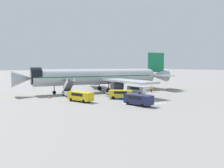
# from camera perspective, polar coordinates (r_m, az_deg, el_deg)

# --- Properties ---
(ground_plane) EXTENTS (600.00, 600.00, 0.00)m
(ground_plane) POSITION_cam_1_polar(r_m,az_deg,el_deg) (57.11, -3.88, -2.06)
(ground_plane) COLOR gray
(apron_leadline_yellow) EXTENTS (76.09, 6.85, 0.01)m
(apron_leadline_yellow) POSITION_cam_1_polar(r_m,az_deg,el_deg) (57.16, -3.60, -2.05)
(apron_leadline_yellow) COLOR gold
(apron_leadline_yellow) RESTS_ON ground_plane
(apron_stand_patch_blue) EXTENTS (4.98, 8.58, 0.01)m
(apron_stand_patch_blue) POSITION_cam_1_polar(r_m,az_deg,el_deg) (47.06, 2.85, -3.53)
(apron_stand_patch_blue) COLOR #2856A8
(apron_stand_patch_blue) RESTS_ON ground_plane
(apron_walkway_bar_0) EXTENTS (0.44, 3.60, 0.01)m
(apron_walkway_bar_0) POSITION_cam_1_polar(r_m,az_deg,el_deg) (38.15, 4.20, -5.50)
(apron_walkway_bar_0) COLOR silver
(apron_walkway_bar_0) RESTS_ON ground_plane
(apron_walkway_bar_1) EXTENTS (0.44, 3.60, 0.01)m
(apron_walkway_bar_1) POSITION_cam_1_polar(r_m,az_deg,el_deg) (38.83, 5.66, -5.33)
(apron_walkway_bar_1) COLOR silver
(apron_walkway_bar_1) RESTS_ON ground_plane
(apron_walkway_bar_2) EXTENTS (0.44, 3.60, 0.01)m
(apron_walkway_bar_2) POSITION_cam_1_polar(r_m,az_deg,el_deg) (39.54, 7.08, -5.16)
(apron_walkway_bar_2) COLOR silver
(apron_walkway_bar_2) RESTS_ON ground_plane
(apron_walkway_bar_3) EXTENTS (0.44, 3.60, 0.01)m
(apron_walkway_bar_3) POSITION_cam_1_polar(r_m,az_deg,el_deg) (40.27, 8.44, -5.00)
(apron_walkway_bar_3) COLOR silver
(apron_walkway_bar_3) RESTS_ON ground_plane
(apron_walkway_bar_4) EXTENTS (0.44, 3.60, 0.01)m
(apron_walkway_bar_4) POSITION_cam_1_polar(r_m,az_deg,el_deg) (41.02, 9.75, -4.83)
(apron_walkway_bar_4) COLOR silver
(apron_walkway_bar_4) RESTS_ON ground_plane
(apron_walkway_bar_5) EXTENTS (0.44, 3.60, 0.01)m
(apron_walkway_bar_5) POSITION_cam_1_polar(r_m,az_deg,el_deg) (41.80, 11.01, -4.67)
(apron_walkway_bar_5) COLOR silver
(apron_walkway_bar_5) RESTS_ON ground_plane
(apron_walkway_bar_6) EXTENTS (0.44, 3.60, 0.01)m
(apron_walkway_bar_6) POSITION_cam_1_polar(r_m,az_deg,el_deg) (42.59, 12.23, -4.52)
(apron_walkway_bar_6) COLOR silver
(apron_walkway_bar_6) RESTS_ON ground_plane
(airliner) EXTENTS (42.91, 35.01, 10.60)m
(airliner) POSITION_cam_1_polar(r_m,az_deg,el_deg) (57.06, -3.05, 1.90)
(airliner) COLOR #B7BCC4
(airliner) RESTS_ON ground_plane
(boarding_stairs_forward) EXTENTS (2.61, 5.38, 4.30)m
(boarding_stairs_forward) POSITION_cam_1_polar(r_m,az_deg,el_deg) (50.01, -11.17, -1.94)
(boarding_stairs_forward) COLOR #ADB2BA
(boarding_stairs_forward) RESTS_ON ground_plane
(fuel_tanker) EXTENTS (9.81, 3.88, 3.48)m
(fuel_tanker) POSITION_cam_1_polar(r_m,az_deg,el_deg) (83.23, -5.99, 1.30)
(fuel_tanker) COLOR #38383D
(fuel_tanker) RESTS_ON ground_plane
(service_van_0) EXTENTS (4.97, 4.19, 1.79)m
(service_van_0) POSITION_cam_1_polar(r_m,az_deg,el_deg) (45.16, 2.24, -2.49)
(service_van_0) COLOR yellow
(service_van_0) RESTS_ON ground_plane
(service_van_1) EXTENTS (3.46, 4.76, 1.92)m
(service_van_1) POSITION_cam_1_polar(r_m,az_deg,el_deg) (52.69, 6.50, -1.39)
(service_van_1) COLOR silver
(service_van_1) RESTS_ON ground_plane
(service_van_2) EXTENTS (3.73, 5.68, 1.86)m
(service_van_2) POSITION_cam_1_polar(r_m,az_deg,el_deg) (41.93, -8.29, -3.04)
(service_van_2) COLOR yellow
(service_van_2) RESTS_ON ground_plane
(service_van_3) EXTENTS (3.25, 5.39, 1.87)m
(service_van_3) POSITION_cam_1_polar(r_m,az_deg,el_deg) (37.76, 6.91, -3.89)
(service_van_3) COLOR #1E234C
(service_van_3) RESTS_ON ground_plane
(baggage_cart) EXTENTS (1.84, 2.78, 0.87)m
(baggage_cart) POSITION_cam_1_polar(r_m,az_deg,el_deg) (52.48, -0.90, -2.38)
(baggage_cart) COLOR gray
(baggage_cart) RESTS_ON ground_plane
(ground_crew_0) EXTENTS (0.47, 0.46, 1.67)m
(ground_crew_0) POSITION_cam_1_polar(r_m,az_deg,el_deg) (58.45, 7.64, -0.99)
(ground_crew_0) COLOR #191E38
(ground_crew_0) RESTS_ON ground_plane
(ground_crew_1) EXTENTS (0.47, 0.32, 1.76)m
(ground_crew_1) POSITION_cam_1_polar(r_m,az_deg,el_deg) (56.97, 6.77, -1.08)
(ground_crew_1) COLOR #191E38
(ground_crew_1) RESTS_ON ground_plane
(ground_crew_2) EXTENTS (0.45, 0.48, 1.59)m
(ground_crew_2) POSITION_cam_1_polar(r_m,az_deg,el_deg) (55.05, 1.09, -1.36)
(ground_crew_2) COLOR #191E38
(ground_crew_2) RESTS_ON ground_plane
(ground_crew_3) EXTENTS (0.49, 0.43, 1.79)m
(ground_crew_3) POSITION_cam_1_polar(r_m,az_deg,el_deg) (56.87, 10.25, -1.11)
(ground_crew_3) COLOR #2D2D33
(ground_crew_3) RESTS_ON ground_plane
(traffic_cone_0) EXTENTS (0.48, 0.48, 0.53)m
(traffic_cone_0) POSITION_cam_1_polar(r_m,az_deg,el_deg) (63.53, 11.57, -1.21)
(traffic_cone_0) COLOR orange
(traffic_cone_0) RESTS_ON ground_plane
(traffic_cone_1) EXTENTS (0.52, 0.52, 0.58)m
(traffic_cone_1) POSITION_cam_1_polar(r_m,az_deg,el_deg) (47.60, -16.02, -3.27)
(traffic_cone_1) COLOR orange
(traffic_cone_1) RESTS_ON ground_plane
(traffic_cone_2) EXTENTS (0.49, 0.49, 0.54)m
(traffic_cone_2) POSITION_cam_1_polar(r_m,az_deg,el_deg) (59.58, 10.54, -1.58)
(traffic_cone_2) COLOR orange
(traffic_cone_2) RESTS_ON ground_plane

